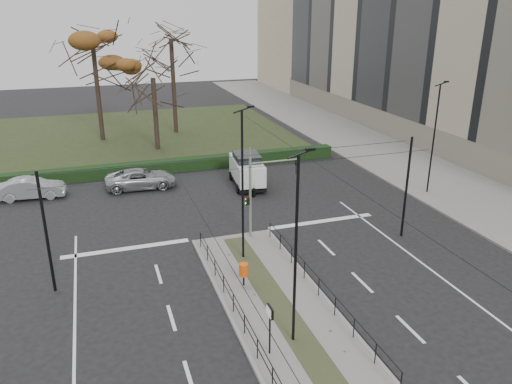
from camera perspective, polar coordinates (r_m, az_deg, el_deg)
ground at (r=25.27m, az=0.30°, el=-9.81°), size 140.00×140.00×0.00m
median_island at (r=23.23m, az=2.33°, el=-12.60°), size 4.40×15.00×0.14m
sidewalk_east at (r=51.07m, az=11.64°, el=5.65°), size 8.00×90.00×0.14m
park at (r=54.19m, az=-16.91°, el=6.01°), size 38.00×26.00×0.10m
hedge at (r=41.15m, az=-16.15°, el=2.31°), size 38.00×1.00×1.00m
apartment_block at (r=56.77m, az=20.57°, el=16.85°), size 13.09×52.10×21.64m
median_railing at (r=22.67m, az=2.46°, el=-10.81°), size 4.14×13.24×0.92m
catenary at (r=25.16m, az=-0.86°, el=-1.28°), size 20.00×34.00×6.00m
traffic_light at (r=28.27m, az=-0.12°, el=0.14°), size 3.29×1.83×4.79m
litter_bin at (r=24.03m, az=-1.42°, el=-8.91°), size 0.45×0.45×1.14m
info_panel at (r=19.31m, az=1.59°, el=-14.10°), size 0.12×0.54×2.09m
streetlamp_median_near at (r=18.87m, az=4.62°, el=-6.58°), size 0.66×0.14×7.95m
streetlamp_median_far at (r=25.29m, az=-1.51°, el=0.88°), size 0.68×0.14×8.12m
streetlamp_sidewalk at (r=37.05m, az=19.68°, el=5.86°), size 0.66×0.13×7.90m
parked_car_second at (r=38.46m, az=-24.28°, el=0.40°), size 4.60×1.88×1.48m
parked_car_fourth at (r=38.07m, az=-13.00°, el=1.50°), size 5.27×2.63×1.44m
white_van at (r=37.46m, az=-1.05°, el=2.64°), size 2.50×4.84×2.47m
rust_tree at (r=51.59m, az=-18.18°, el=15.78°), size 8.69×8.69×12.27m
bare_tree_center at (r=53.26m, az=-9.65°, el=16.10°), size 6.56×6.56×12.72m
bare_tree_near at (r=47.02m, az=-11.65°, el=12.05°), size 6.09×6.09×8.77m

